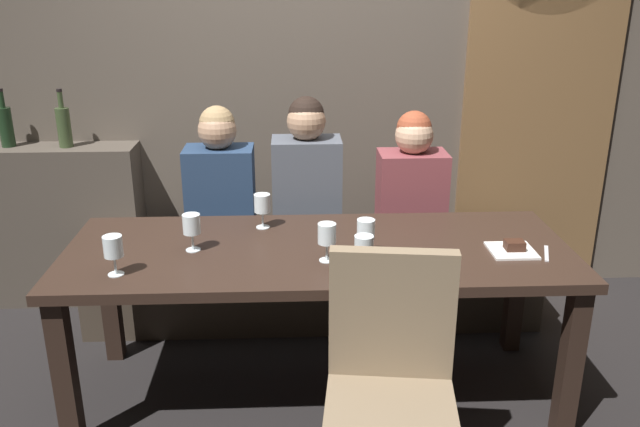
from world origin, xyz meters
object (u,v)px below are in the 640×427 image
(diner_redhead, at_px, (220,183))
(wine_bottle_dark_red, at_px, (6,125))
(wine_glass_center_front, at_px, (113,248))
(diner_far_end, at_px, (412,185))
(wine_bottle_pale_label, at_px, (64,126))
(diner_bearded, at_px, (307,180))
(wine_glass_center_back, at_px, (366,231))
(wine_glass_far_left, at_px, (262,205))
(chair_near_side, at_px, (391,376))
(wine_glass_near_left, at_px, (327,235))
(banquette_bench, at_px, (313,283))
(wine_glass_end_left, at_px, (364,248))
(dining_table, at_px, (318,265))
(wine_glass_far_right, at_px, (192,226))
(dessert_plate, at_px, (513,249))
(fork_on_table, at_px, (546,253))

(diner_redhead, bearing_deg, wine_bottle_dark_red, 164.37)
(diner_redhead, distance_m, wine_bottle_dark_red, 1.28)
(wine_glass_center_front, bearing_deg, diner_far_end, 34.85)
(wine_glass_center_front, bearing_deg, wine_bottle_pale_label, 114.05)
(diner_bearded, bearing_deg, diner_redhead, 175.78)
(wine_glass_center_back, xyz_separation_m, wine_glass_far_left, (-0.44, 0.36, -0.00))
(chair_near_side, distance_m, wine_glass_near_left, 0.67)
(wine_bottle_dark_red, bearing_deg, banquette_bench, -11.49)
(diner_bearded, xyz_separation_m, wine_glass_far_left, (-0.22, -0.42, 0.01))
(wine_bottle_dark_red, distance_m, wine_bottle_pale_label, 0.33)
(wine_bottle_dark_red, height_order, wine_glass_end_left, wine_bottle_dark_red)
(dining_table, distance_m, diner_redhead, 0.88)
(dining_table, relative_size, wine_bottle_pale_label, 6.75)
(diner_redhead, xyz_separation_m, wine_glass_far_right, (-0.05, -0.72, 0.03))
(chair_near_side, height_order, diner_bearded, diner_bearded)
(wine_glass_center_back, xyz_separation_m, dessert_plate, (0.64, 0.02, -0.10))
(diner_redhead, bearing_deg, fork_on_table, -29.51)
(wine_bottle_pale_label, bearing_deg, wine_glass_far_left, -34.40)
(wine_glass_center_back, xyz_separation_m, fork_on_table, (0.77, -0.01, -0.11))
(wine_glass_far_left, bearing_deg, wine_glass_near_left, -54.82)
(diner_far_end, xyz_separation_m, fork_on_table, (0.44, -0.81, -0.06))
(banquette_bench, distance_m, chair_near_side, 1.48)
(chair_near_side, relative_size, diner_far_end, 1.31)
(diner_redhead, height_order, wine_glass_center_back, diner_redhead)
(wine_glass_center_back, height_order, fork_on_table, wine_glass_center_back)
(dining_table, xyz_separation_m, diner_redhead, (-0.49, 0.71, 0.17))
(dining_table, distance_m, wine_glass_far_right, 0.58)
(wine_glass_far_left, bearing_deg, wine_bottle_pale_label, 145.60)
(chair_near_side, height_order, wine_glass_far_right, chair_near_side)
(diner_far_end, bearing_deg, wine_bottle_pale_label, 170.08)
(wine_bottle_pale_label, xyz_separation_m, dessert_plate, (2.21, -1.11, -0.32))
(diner_redhead, relative_size, fork_on_table, 4.60)
(fork_on_table, bearing_deg, wine_glass_center_front, -156.35)
(wine_bottle_dark_red, relative_size, wine_glass_center_back, 1.99)
(dessert_plate, bearing_deg, wine_glass_near_left, -175.74)
(wine_glass_far_right, bearing_deg, wine_bottle_dark_red, 137.77)
(banquette_bench, relative_size, wine_glass_center_front, 15.24)
(diner_far_end, bearing_deg, dessert_plate, -68.78)
(wine_glass_center_back, bearing_deg, wine_glass_far_left, 141.27)
(chair_near_side, height_order, wine_bottle_dark_red, wine_bottle_dark_red)
(wine_glass_center_back, distance_m, fork_on_table, 0.78)
(dining_table, relative_size, dessert_plate, 11.58)
(diner_far_end, bearing_deg, wine_glass_near_left, -120.93)
(diner_bearded, distance_m, diner_far_end, 0.56)
(wine_glass_end_left, distance_m, fork_on_table, 0.83)
(diner_far_end, distance_m, wine_glass_near_left, 0.98)
(wine_glass_end_left, bearing_deg, dining_table, 120.21)
(wine_glass_near_left, distance_m, fork_on_table, 0.95)
(fork_on_table, bearing_deg, diner_bearded, 161.19)
(diner_far_end, height_order, wine_glass_end_left, diner_far_end)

